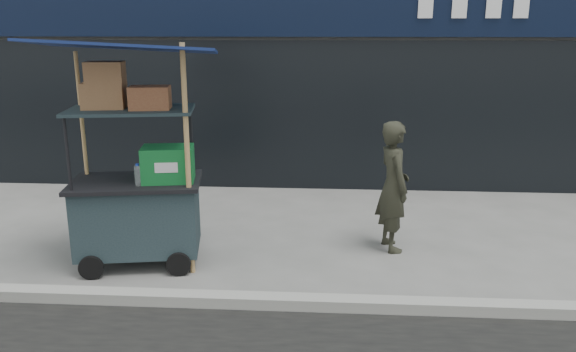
{
  "coord_description": "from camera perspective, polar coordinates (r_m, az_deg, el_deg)",
  "views": [
    {
      "loc": [
        0.72,
        -5.06,
        2.63
      ],
      "look_at": [
        0.31,
        1.2,
        0.93
      ],
      "focal_mm": 35.0,
      "sensor_mm": 36.0,
      "label": 1
    }
  ],
  "objects": [
    {
      "name": "ground",
      "position": [
        5.75,
        -3.94,
        -12.13
      ],
      "size": [
        80.0,
        80.0,
        0.0
      ],
      "primitive_type": "plane",
      "color": "slate",
      "rests_on": "ground"
    },
    {
      "name": "curb",
      "position": [
        5.55,
        -4.23,
        -12.52
      ],
      "size": [
        80.0,
        0.18,
        0.12
      ],
      "primitive_type": "cube",
      "color": "#96978F",
      "rests_on": "ground"
    },
    {
      "name": "vendor_cart",
      "position": [
        6.41,
        -14.99,
        -1.22
      ],
      "size": [
        2.05,
        1.59,
        2.51
      ],
      "rotation": [
        0.0,
        0.0,
        0.16
      ],
      "color": "#1B2A2E",
      "rests_on": "ground"
    },
    {
      "name": "vendor_man",
      "position": [
        6.75,
        10.64,
        -1.04
      ],
      "size": [
        0.5,
        0.64,
        1.56
      ],
      "primitive_type": "imported",
      "rotation": [
        0.0,
        0.0,
        1.82
      ],
      "color": "#28291E",
      "rests_on": "ground"
    }
  ]
}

